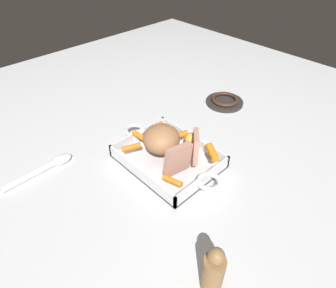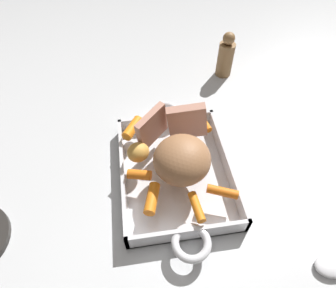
{
  "view_description": "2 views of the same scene",
  "coord_description": "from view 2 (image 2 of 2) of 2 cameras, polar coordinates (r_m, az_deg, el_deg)",
  "views": [
    {
      "loc": [
        0.48,
        -0.46,
        0.62
      ],
      "look_at": [
        0.01,
        -0.01,
        0.08
      ],
      "focal_mm": 30.62,
      "sensor_mm": 36.0,
      "label": 1
    },
    {
      "loc": [
        -0.34,
        0.07,
        0.53
      ],
      "look_at": [
        0.03,
        0.01,
        0.08
      ],
      "focal_mm": 30.15,
      "sensor_mm": 36.0,
      "label": 2
    }
  ],
  "objects": [
    {
      "name": "ground_plane",
      "position": [
        0.64,
        1.52,
        -6.29
      ],
      "size": [
        2.18,
        2.18,
        0.0
      ],
      "primitive_type": "plane",
      "color": "silver"
    },
    {
      "name": "roasting_dish",
      "position": [
        0.62,
        1.54,
        -5.6
      ],
      "size": [
        0.41,
        0.24,
        0.04
      ],
      "color": "silver",
      "rests_on": "ground_plane"
    },
    {
      "name": "pork_roast",
      "position": [
        0.56,
        2.86,
        -3.15
      ],
      "size": [
        0.16,
        0.16,
        0.08
      ],
      "primitive_type": "ellipsoid",
      "rotation": [
        0.0,
        0.0,
        0.72
      ],
      "color": "#9D6A45",
      "rests_on": "roasting_dish"
    },
    {
      "name": "roast_slice_thin",
      "position": [
        0.61,
        -3.26,
        3.45
      ],
      "size": [
        0.07,
        0.08,
        0.09
      ],
      "primitive_type": "cube",
      "rotation": [
        0.11,
        0.0,
        3.89
      ],
      "color": "tan",
      "rests_on": "roasting_dish"
    },
    {
      "name": "roast_slice_outer",
      "position": [
        0.62,
        3.89,
        4.51
      ],
      "size": [
        0.03,
        0.1,
        0.09
      ],
      "primitive_type": "cube",
      "rotation": [
        0.14,
        0.0,
        3.05
      ],
      "color": "tan",
      "rests_on": "roasting_dish"
    },
    {
      "name": "baby_carrot_southwest",
      "position": [
        0.54,
        -3.24,
        -10.94
      ],
      "size": [
        0.07,
        0.04,
        0.03
      ],
      "primitive_type": "cylinder",
      "rotation": [
        1.52,
        0.0,
        4.42
      ],
      "color": "orange",
      "rests_on": "roasting_dish"
    },
    {
      "name": "baby_carrot_center_left",
      "position": [
        0.56,
        10.94,
        -9.44
      ],
      "size": [
        0.04,
        0.06,
        0.02
      ],
      "primitive_type": "cylinder",
      "rotation": [
        1.53,
        0.0,
        2.76
      ],
      "color": "orange",
      "rests_on": "roasting_dish"
    },
    {
      "name": "baby_carrot_center_right",
      "position": [
        0.54,
        5.81,
        -12.54
      ],
      "size": [
        0.06,
        0.02,
        0.02
      ],
      "primitive_type": "cylinder",
      "rotation": [
        1.52,
        0.0,
        4.81
      ],
      "color": "orange",
      "rests_on": "roasting_dish"
    },
    {
      "name": "baby_carrot_northeast",
      "position": [
        0.67,
        7.19,
        4.48
      ],
      "size": [
        0.06,
        0.03,
        0.02
      ],
      "primitive_type": "cylinder",
      "rotation": [
        1.59,
        0.0,
        4.96
      ],
      "color": "orange",
      "rests_on": "roasting_dish"
    },
    {
      "name": "baby_carrot_northwest",
      "position": [
        0.65,
        -7.15,
        3.25
      ],
      "size": [
        0.07,
        0.05,
        0.03
      ],
      "primitive_type": "cylinder",
      "rotation": [
        1.61,
        0.0,
        1.03
      ],
      "color": "orange",
      "rests_on": "roasting_dish"
    },
    {
      "name": "baby_carrot_southeast",
      "position": [
        0.57,
        -5.78,
        -6.19
      ],
      "size": [
        0.03,
        0.05,
        0.02
      ],
      "primitive_type": "cylinder",
      "rotation": [
        1.65,
        0.0,
        2.85
      ],
      "color": "orange",
      "rests_on": "roasting_dish"
    },
    {
      "name": "potato_near_roast",
      "position": [
        0.6,
        -6.05,
        -1.66
      ],
      "size": [
        0.06,
        0.06,
        0.04
      ],
      "primitive_type": "ellipsoid",
      "rotation": [
        0.0,
        0.0,
        5.12
      ],
      "color": "gold",
      "rests_on": "roasting_dish"
    },
    {
      "name": "pepper_mill",
      "position": [
        0.87,
        11.57,
        16.94
      ],
      "size": [
        0.05,
        0.05,
        0.14
      ],
      "color": "olive",
      "rests_on": "ground_plane"
    }
  ]
}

